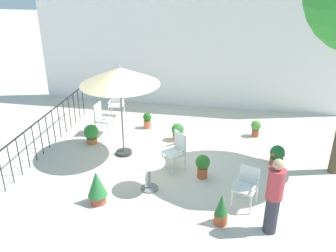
{
  "coord_description": "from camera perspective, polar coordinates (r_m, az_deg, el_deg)",
  "views": [
    {
      "loc": [
        1.54,
        -8.28,
        4.81
      ],
      "look_at": [
        0.0,
        0.13,
        0.91
      ],
      "focal_mm": 38.4,
      "sensor_mm": 36.0,
      "label": 1
    }
  ],
  "objects": [
    {
      "name": "ground_plane",
      "position": [
        9.7,
        -0.14,
        -5.2
      ],
      "size": [
        60.0,
        60.0,
        0.0
      ],
      "primitive_type": "plane",
      "color": "beige"
    },
    {
      "name": "villa_facade",
      "position": [
        12.68,
        3.37,
        14.89
      ],
      "size": [
        10.91,
        0.3,
        5.39
      ],
      "primitive_type": "cube",
      "color": "white",
      "rests_on": "ground"
    },
    {
      "name": "terrace_railing",
      "position": [
        10.49,
        -18.71,
        -0.03
      ],
      "size": [
        0.03,
        5.4,
        1.01
      ],
      "color": "black",
      "rests_on": "ground"
    },
    {
      "name": "patio_umbrella_0",
      "position": [
        9.16,
        -7.68,
        7.76
      ],
      "size": [
        2.04,
        2.04,
        2.5
      ],
      "color": "#2D2D2D",
      "rests_on": "ground"
    },
    {
      "name": "cafe_table_0",
      "position": [
        8.24,
        -3.03,
        -7.03
      ],
      "size": [
        0.75,
        0.75,
        0.72
      ],
      "color": "white",
      "rests_on": "ground"
    },
    {
      "name": "patio_chair_0",
      "position": [
        9.04,
        1.35,
        -3.62
      ],
      "size": [
        0.64,
        0.64,
        0.96
      ],
      "color": "silver",
      "rests_on": "ground"
    },
    {
      "name": "patio_chair_1",
      "position": [
        7.93,
        12.41,
        -8.93
      ],
      "size": [
        0.58,
        0.61,
        0.87
      ],
      "color": "white",
      "rests_on": "ground"
    },
    {
      "name": "patio_chair_2",
      "position": [
        11.04,
        -10.53,
        1.44
      ],
      "size": [
        0.47,
        0.51,
        0.97
      ],
      "color": "white",
      "rests_on": "ground"
    },
    {
      "name": "patio_chair_3",
      "position": [
        12.31,
        -8.17,
        3.86
      ],
      "size": [
        0.53,
        0.49,
        0.92
      ],
      "color": "white",
      "rests_on": "ground"
    },
    {
      "name": "potted_plant_0",
      "position": [
        7.4,
        8.44,
        -12.99
      ],
      "size": [
        0.27,
        0.27,
        0.7
      ],
      "color": "#C0522E",
      "rests_on": "ground"
    },
    {
      "name": "potted_plant_1",
      "position": [
        10.57,
        1.53,
        -0.85
      ],
      "size": [
        0.37,
        0.37,
        0.53
      ],
      "color": "#C56D3C",
      "rests_on": "ground"
    },
    {
      "name": "potted_plant_2",
      "position": [
        9.71,
        16.91,
        -4.44
      ],
      "size": [
        0.38,
        0.38,
        0.55
      ],
      "color": "#A05235",
      "rests_on": "ground"
    },
    {
      "name": "potted_plant_3",
      "position": [
        8.79,
        5.52,
        -6.17
      ],
      "size": [
        0.35,
        0.35,
        0.6
      ],
      "color": "#B9542E",
      "rests_on": "ground"
    },
    {
      "name": "potted_plant_4",
      "position": [
        11.12,
        13.77,
        -0.19
      ],
      "size": [
        0.3,
        0.3,
        0.52
      ],
      "color": "#994D32",
      "rests_on": "ground"
    },
    {
      "name": "potted_plant_5",
      "position": [
        7.98,
        -11.21,
        -9.39
      ],
      "size": [
        0.43,
        0.43,
        0.79
      ],
      "color": "#B24F3B",
      "rests_on": "ground"
    },
    {
      "name": "potted_plant_6",
      "position": [
        10.6,
        -12.07,
        -1.16
      ],
      "size": [
        0.43,
        0.43,
        0.58
      ],
      "color": "#C26A3E",
      "rests_on": "ground"
    },
    {
      "name": "potted_plant_7",
      "position": [
        11.37,
        -3.31,
        0.93
      ],
      "size": [
        0.26,
        0.27,
        0.5
      ],
      "color": "#CB6745",
      "rests_on": "ground"
    },
    {
      "name": "standing_person",
      "position": [
        7.13,
        16.48,
        -10.59
      ],
      "size": [
        0.45,
        0.45,
        1.62
      ],
      "color": "#33333D",
      "rests_on": "ground"
    }
  ]
}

